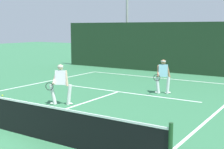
{
  "coord_description": "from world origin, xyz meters",
  "views": [
    {
      "loc": [
        7.43,
        -5.7,
        2.95
      ],
      "look_at": [
        0.46,
        5.17,
        1.0
      ],
      "focal_mm": 50.49,
      "sensor_mm": 36.0,
      "label": 1
    }
  ],
  "objects": [
    {
      "name": "court_line_centre",
      "position": [
        0.0,
        3.2,
        0.0
      ],
      "size": [
        0.1,
        6.4,
        0.01
      ],
      "primitive_type": "cube",
      "color": "white",
      "rests_on": "ground_plane"
    },
    {
      "name": "light_pole",
      "position": [
        -4.63,
        15.18,
        4.12
      ],
      "size": [
        0.55,
        0.44,
        6.61
      ],
      "color": "#9EA39E",
      "rests_on": "ground_plane"
    },
    {
      "name": "court_line_baseline_far",
      "position": [
        0.0,
        11.11,
        0.0
      ],
      "size": [
        9.5,
        0.1,
        0.01
      ],
      "primitive_type": "cube",
      "color": "white",
      "rests_on": "ground_plane"
    },
    {
      "name": "ground_plane",
      "position": [
        0.0,
        0.0,
        0.0
      ],
      "size": [
        80.0,
        80.0,
        0.0
      ],
      "primitive_type": "plane",
      "color": "#316F47"
    },
    {
      "name": "court_line_service",
      "position": [
        0.0,
        6.43,
        0.0
      ],
      "size": [
        7.75,
        0.1,
        0.01
      ],
      "primitive_type": "cube",
      "color": "white",
      "rests_on": "ground_plane"
    },
    {
      "name": "tennis_ball",
      "position": [
        -3.71,
        2.91,
        0.03
      ],
      "size": [
        0.07,
        0.07,
        0.07
      ],
      "primitive_type": "sphere",
      "color": "#D1E033",
      "rests_on": "ground_plane"
    },
    {
      "name": "player_near",
      "position": [
        -0.57,
        3.14,
        0.85
      ],
      "size": [
        0.85,
        0.99,
        1.56
      ],
      "rotation": [
        0.0,
        0.0,
        3.63
      ],
      "color": "silver",
      "rests_on": "ground_plane"
    },
    {
      "name": "back_fence_windscreen",
      "position": [
        0.0,
        13.53,
        1.64
      ],
      "size": [
        17.43,
        0.12,
        3.27
      ],
      "primitive_type": "cube",
      "color": "#203922",
      "rests_on": "ground_plane"
    },
    {
      "name": "tennis_net",
      "position": [
        0.0,
        0.0,
        0.5
      ],
      "size": [
        10.42,
        0.09,
        1.07
      ],
      "color": "#1E4723",
      "rests_on": "ground_plane"
    },
    {
      "name": "player_far",
      "position": [
        1.87,
        7.16,
        0.83
      ],
      "size": [
        0.7,
        0.92,
        1.53
      ],
      "rotation": [
        0.0,
        0.0,
        3.56
      ],
      "color": "silver",
      "rests_on": "ground_plane"
    }
  ]
}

